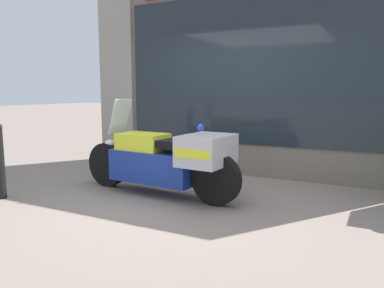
# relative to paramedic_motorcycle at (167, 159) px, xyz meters

# --- Properties ---
(ground_plane) EXTENTS (60.00, 60.00, 0.00)m
(ground_plane) POSITION_rel_paramedic_motorcycle_xyz_m (0.30, -0.11, -0.52)
(ground_plane) COLOR gray
(shop_building) EXTENTS (5.67, 0.55, 3.45)m
(shop_building) POSITION_rel_paramedic_motorcycle_xyz_m (-0.06, 1.88, 1.21)
(shop_building) COLOR #6B6056
(shop_building) RESTS_ON ground
(window_display) EXTENTS (4.45, 0.30, 2.02)m
(window_display) POSITION_rel_paramedic_motorcycle_xyz_m (0.61, 1.92, -0.04)
(window_display) COLOR slate
(window_display) RESTS_ON ground
(paramedic_motorcycle) EXTENTS (2.51, 0.77, 1.32)m
(paramedic_motorcycle) POSITION_rel_paramedic_motorcycle_xyz_m (0.00, 0.00, 0.00)
(paramedic_motorcycle) COLOR black
(paramedic_motorcycle) RESTS_ON ground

